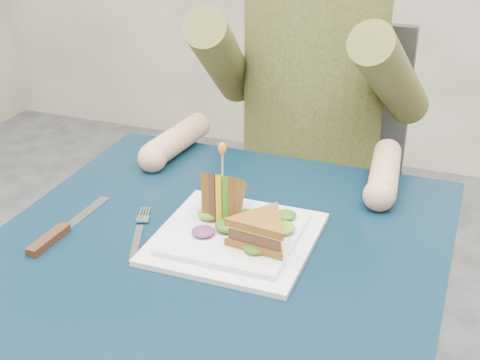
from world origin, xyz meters
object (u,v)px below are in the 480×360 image
at_px(diner, 313,47).
at_px(fork, 139,234).
at_px(table, 218,281).
at_px(sandwich_upright, 223,197).
at_px(plate, 235,236).
at_px(knife, 56,234).
at_px(chair, 317,173).
at_px(sandwich_flat, 261,231).

xyz_separation_m(diner, fork, (-0.13, -0.62, -0.18)).
distance_m(table, sandwich_upright, 0.15).
relative_size(plate, knife, 1.17).
bearing_deg(knife, sandwich_upright, 29.62).
bearing_deg(table, chair, 90.00).
bearing_deg(plate, diner, 92.64).
distance_m(sandwich_flat, knife, 0.35).
distance_m(diner, plate, 0.60).
bearing_deg(plate, sandwich_upright, 131.52).
bearing_deg(diner, sandwich_flat, -82.27).
relative_size(sandwich_flat, fork, 0.77).
relative_size(chair, sandwich_flat, 6.95).
distance_m(plate, knife, 0.31).
distance_m(table, chair, 0.71).
bearing_deg(chair, knife, -108.56).
xyz_separation_m(chair, diner, (-0.00, -0.11, 0.37)).
bearing_deg(chair, sandwich_flat, -83.47).
bearing_deg(diner, table, -90.00).
bearing_deg(diner, sandwich_upright, -91.44).
xyz_separation_m(table, chair, (0.00, 0.70, -0.11)).
distance_m(chair, sandwich_upright, 0.69).
relative_size(plate, sandwich_upright, 1.87).
xyz_separation_m(plate, knife, (-0.29, -0.10, -0.00)).
distance_m(diner, knife, 0.74).
relative_size(table, plate, 2.88).
xyz_separation_m(chair, sandwich_upright, (-0.01, -0.64, 0.24)).
height_order(table, fork, fork).
relative_size(diner, plate, 2.87).
distance_m(chair, fork, 0.77).
distance_m(sandwich_upright, fork, 0.16).
relative_size(table, diner, 1.01).
relative_size(fork, knife, 0.78).
xyz_separation_m(chair, plate, (0.03, -0.69, 0.20)).
bearing_deg(sandwich_flat, fork, -175.26).
bearing_deg(chair, fork, -100.42).
height_order(sandwich_upright, knife, sandwich_upright).
distance_m(diner, sandwich_flat, 0.62).
xyz_separation_m(chair, fork, (-0.13, -0.73, 0.19)).
bearing_deg(fork, knife, -157.20).
distance_m(table, knife, 0.29).
distance_m(sandwich_flat, sandwich_upright, 0.12).
bearing_deg(sandwich_upright, table, -77.39).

